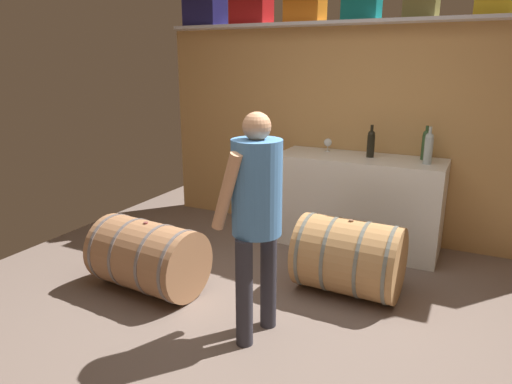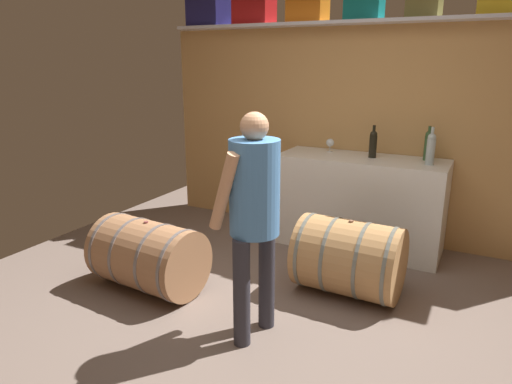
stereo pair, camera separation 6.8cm
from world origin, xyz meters
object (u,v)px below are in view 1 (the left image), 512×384
Objects in this scene: winemaker_pouring at (256,205)px; wine_bottle_green at (426,144)px; toolcase_teal at (362,1)px; wine_bottle_dark at (371,143)px; wine_barrel_near at (148,256)px; toolcase_navy at (205,12)px; work_cabinet at (357,202)px; toolcase_olive at (421,6)px; wine_barrel_far at (349,257)px; toolcase_red at (251,7)px; toolcase_orange at (305,6)px; wine_bottle_clear at (429,147)px; wine_glass at (328,143)px.

wine_bottle_green is at bearing -10.92° from winemaker_pouring.
toolcase_teal is 1.13× the size of wine_bottle_dark.
toolcase_navy is at bearing 111.73° from wine_barrel_near.
work_cabinet is 2.15m from wine_barrel_near.
toolcase_navy is 2.69m from work_cabinet.
toolcase_teal is at bearing -175.62° from toolcase_olive.
toolcase_navy is 1.46× the size of toolcase_olive.
wine_bottle_green is (0.58, 0.16, 0.62)m from work_cabinet.
toolcase_teal is 0.43× the size of wine_barrel_far.
work_cabinet is (0.13, -0.22, -1.93)m from toolcase_teal.
toolcase_orange is (0.61, 0.00, -0.01)m from toolcase_red.
toolcase_teal is 1.25× the size of toolcase_olive.
toolcase_teal is 1.54m from wine_bottle_clear.
work_cabinet is at bearing -17.26° from toolcase_orange.
toolcase_navy is at bearing 174.25° from wine_bottle_clear.
toolcase_navy is at bearing -179.82° from toolcase_orange.
wine_barrel_near is (0.02, -1.92, -2.10)m from toolcase_red.
toolcase_teal is at bearing 0.18° from toolcase_orange.
toolcase_navy reaches higher than work_cabinet.
wine_bottle_dark reaches higher than wine_glass.
wine_bottle_clear is at bearing -14.12° from winemaker_pouring.
wine_bottle_green is at bearing -1.72° from toolcase_red.
toolcase_orange is 1.16× the size of wine_bottle_dark.
toolcase_orange reaches higher than wine_barrel_near.
wine_bottle_green reaches higher than wine_bottle_dark.
wine_barrel_far is (0.58, -1.16, -0.71)m from wine_glass.
wine_bottle_clear is at bearing -15.63° from toolcase_teal.
wine_bottle_green is 2.21m from winemaker_pouring.
toolcase_red is at bearing -177.14° from toolcase_teal.
wine_bottle_green is at bearing 49.34° from wine_barrel_near.
toolcase_olive reaches higher than wine_bottle_dark.
wine_barrel_far is at bearing -72.06° from toolcase_teal.
toolcase_teal is at bearing 3.45° from toolcase_navy.
work_cabinet is at bearing -164.59° from wine_bottle_green.
wine_glass is at bearing 118.47° from wine_barrel_far.
toolcase_teal is at bearing 120.44° from work_cabinet.
work_cabinet is 1.74× the size of wine_barrel_near.
winemaker_pouring reaches higher than wine_bottle_clear.
winemaker_pouring is (1.11, -2.12, -1.44)m from toolcase_red.
toolcase_navy is 2.90m from wine_barrel_near.
wine_bottle_green reaches higher than wine_barrel_far.
wine_bottle_green is at bearing -1.98° from toolcase_teal.
toolcase_teal is at bearing 7.92° from winemaker_pouring.
winemaker_pouring is (-0.29, -1.95, -0.12)m from wine_bottle_dark.
toolcase_red reaches higher than wine_glass.
toolcase_navy is 0.58m from toolcase_red.
toolcase_red is 1.23× the size of wine_bottle_green.
wine_glass is 0.09× the size of winemaker_pouring.
wine_barrel_near is at bearing -127.28° from toolcase_olive.
toolcase_red is 0.26× the size of winemaker_pouring.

